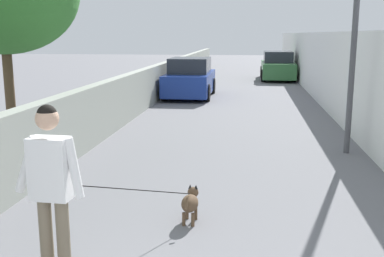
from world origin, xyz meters
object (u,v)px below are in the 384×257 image
(person_skateboarder, at_px, (51,179))
(dog, at_px, (190,202))
(lamp_post, at_px, (357,0))
(car_near, at_px, (190,79))
(car_far, at_px, (278,66))

(person_skateboarder, height_order, dog, person_skateboarder)
(lamp_post, height_order, person_skateboarder, lamp_post)
(lamp_post, height_order, car_near, lamp_post)
(lamp_post, distance_m, dog, 5.66)
(lamp_post, xyz_separation_m, car_far, (15.96, 0.60, -2.40))
(dog, height_order, car_far, car_far)
(lamp_post, bearing_deg, car_near, 28.02)
(person_skateboarder, distance_m, dog, 2.19)
(lamp_post, bearing_deg, dog, 145.19)
(person_skateboarder, height_order, car_far, person_skateboarder)
(dog, bearing_deg, lamp_post, -34.81)
(lamp_post, relative_size, dog, 2.30)
(person_skateboarder, bearing_deg, lamp_post, -34.29)
(car_far, bearing_deg, lamp_post, -177.85)
(car_near, height_order, car_far, same)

